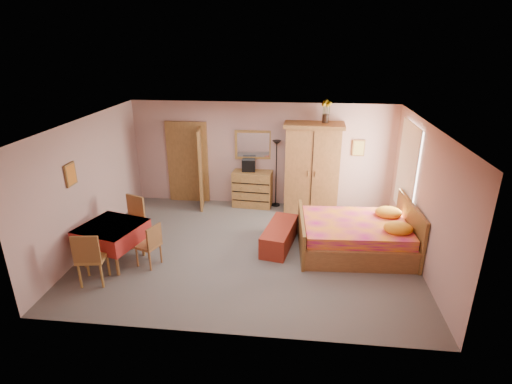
# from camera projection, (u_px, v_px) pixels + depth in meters

# --- Properties ---
(floor) EXTENTS (6.50, 6.50, 0.00)m
(floor) POSITION_uv_depth(u_px,v_px,m) (250.00, 250.00, 8.13)
(floor) COLOR slate
(floor) RESTS_ON ground
(ceiling) EXTENTS (6.50, 6.50, 0.00)m
(ceiling) POSITION_uv_depth(u_px,v_px,m) (249.00, 123.00, 7.19)
(ceiling) COLOR brown
(ceiling) RESTS_ON wall_back
(wall_back) EXTENTS (6.50, 0.10, 2.60)m
(wall_back) POSITION_uv_depth(u_px,v_px,m) (262.00, 155.00, 9.98)
(wall_back) COLOR tan
(wall_back) RESTS_ON floor
(wall_front) EXTENTS (6.50, 0.10, 2.60)m
(wall_front) POSITION_uv_depth(u_px,v_px,m) (226.00, 256.00, 5.35)
(wall_front) COLOR tan
(wall_front) RESTS_ON floor
(wall_left) EXTENTS (0.10, 5.00, 2.60)m
(wall_left) POSITION_uv_depth(u_px,v_px,m) (89.00, 184.00, 8.00)
(wall_left) COLOR tan
(wall_left) RESTS_ON floor
(wall_right) EXTENTS (0.10, 5.00, 2.60)m
(wall_right) POSITION_uv_depth(u_px,v_px,m) (424.00, 197.00, 7.33)
(wall_right) COLOR tan
(wall_right) RESTS_ON floor
(doorway) EXTENTS (1.06, 0.12, 2.15)m
(doorway) POSITION_uv_depth(u_px,v_px,m) (188.00, 163.00, 10.25)
(doorway) COLOR #9E6B35
(doorway) RESTS_ON floor
(window) EXTENTS (0.08, 1.40, 1.95)m
(window) POSITION_uv_depth(u_px,v_px,m) (407.00, 169.00, 8.39)
(window) COLOR white
(window) RESTS_ON wall_right
(picture_left) EXTENTS (0.04, 0.32, 0.42)m
(picture_left) POSITION_uv_depth(u_px,v_px,m) (70.00, 174.00, 7.29)
(picture_left) COLOR orange
(picture_left) RESTS_ON wall_left
(picture_back) EXTENTS (0.30, 0.04, 0.40)m
(picture_back) POSITION_uv_depth(u_px,v_px,m) (359.00, 148.00, 9.62)
(picture_back) COLOR #D8BF59
(picture_back) RESTS_ON wall_back
(chest_of_drawers) EXTENTS (1.01, 0.56, 0.92)m
(chest_of_drawers) POSITION_uv_depth(u_px,v_px,m) (252.00, 189.00, 10.10)
(chest_of_drawers) COLOR #A57338
(chest_of_drawers) RESTS_ON floor
(wall_mirror) EXTENTS (0.92, 0.11, 0.73)m
(wall_mirror) POSITION_uv_depth(u_px,v_px,m) (253.00, 145.00, 9.90)
(wall_mirror) COLOR silver
(wall_mirror) RESTS_ON wall_back
(stereo) EXTENTS (0.33, 0.25, 0.30)m
(stereo) POSITION_uv_depth(u_px,v_px,m) (249.00, 165.00, 9.93)
(stereo) COLOR black
(stereo) RESTS_ON chest_of_drawers
(floor_lamp) EXTENTS (0.27, 0.27, 1.70)m
(floor_lamp) POSITION_uv_depth(u_px,v_px,m) (276.00, 174.00, 9.97)
(floor_lamp) COLOR black
(floor_lamp) RESTS_ON floor
(wardrobe) EXTENTS (1.42, 0.77, 2.19)m
(wardrobe) POSITION_uv_depth(u_px,v_px,m) (312.00, 168.00, 9.61)
(wardrobe) COLOR #AB703A
(wardrobe) RESTS_ON floor
(sunflower_vase) EXTENTS (0.21, 0.21, 0.53)m
(sunflower_vase) POSITION_uv_depth(u_px,v_px,m) (326.00, 111.00, 9.17)
(sunflower_vase) COLOR gold
(sunflower_vase) RESTS_ON wardrobe
(bed) EXTENTS (2.32, 1.87, 1.03)m
(bed) POSITION_uv_depth(u_px,v_px,m) (355.00, 227.00, 7.93)
(bed) COLOR #B91272
(bed) RESTS_ON floor
(bench) EXTENTS (0.75, 1.42, 0.45)m
(bench) POSITION_uv_depth(u_px,v_px,m) (279.00, 236.00, 8.22)
(bench) COLOR maroon
(bench) RESTS_ON floor
(dining_table) EXTENTS (1.28, 1.28, 0.76)m
(dining_table) POSITION_uv_depth(u_px,v_px,m) (113.00, 243.00, 7.59)
(dining_table) COLOR maroon
(dining_table) RESTS_ON floor
(chair_south) EXTENTS (0.52, 0.52, 1.00)m
(chair_south) POSITION_uv_depth(u_px,v_px,m) (92.00, 257.00, 6.90)
(chair_south) COLOR #AB7A39
(chair_south) RESTS_ON floor
(chair_north) EXTENTS (0.60, 0.60, 1.01)m
(chair_north) POSITION_uv_depth(u_px,v_px,m) (130.00, 222.00, 8.20)
(chair_north) COLOR #A47637
(chair_north) RESTS_ON floor
(chair_west) EXTENTS (0.41, 0.41, 0.83)m
(chair_west) POSITION_uv_depth(u_px,v_px,m) (75.00, 239.00, 7.67)
(chair_west) COLOR #A46B37
(chair_west) RESTS_ON floor
(chair_east) EXTENTS (0.49, 0.49, 0.84)m
(chair_east) POSITION_uv_depth(u_px,v_px,m) (148.00, 245.00, 7.46)
(chair_east) COLOR #9F6435
(chair_east) RESTS_ON floor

